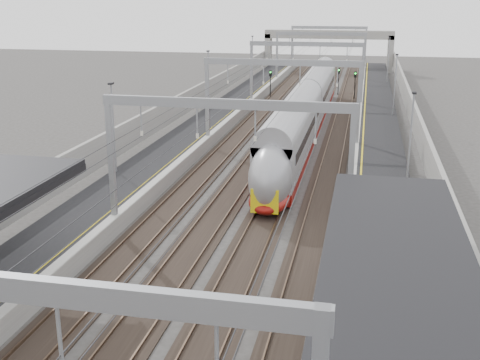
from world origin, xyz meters
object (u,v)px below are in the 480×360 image
at_px(bench, 413,307).
at_px(signal_green, 270,79).
at_px(train, 305,117).
at_px(overbridge, 329,40).

xyz_separation_m(bench, signal_green, (-14.13, 55.66, 0.79)).
bearing_deg(signal_green, bench, -75.75).
relative_size(train, signal_green, 13.47).
bearing_deg(overbridge, signal_green, -99.60).
bearing_deg(overbridge, train, -88.38).
bearing_deg(bench, train, 102.58).
distance_m(overbridge, train, 53.22).
bearing_deg(bench, overbridge, 95.90).
distance_m(train, bench, 34.14).
bearing_deg(signal_green, overbridge, 80.40).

